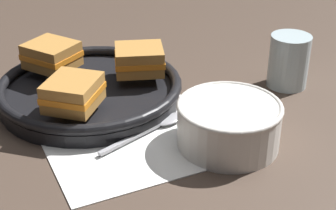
{
  "coord_description": "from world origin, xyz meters",
  "views": [
    {
      "loc": [
        -0.23,
        -0.67,
        0.44
      ],
      "look_at": [
        -0.03,
        0.04,
        0.04
      ],
      "focal_mm": 55.0,
      "sensor_mm": 36.0,
      "label": 1
    }
  ],
  "objects_px": {
    "skillet": "(90,90)",
    "spoon": "(160,124)",
    "soup_bowl": "(229,122)",
    "drinking_glass": "(289,61)",
    "sandwich_far_left": "(73,93)",
    "sandwich_near_right": "(52,55)",
    "sandwich_near_left": "(139,59)"
  },
  "relations": [
    {
      "from": "sandwich_near_left",
      "to": "sandwich_far_left",
      "type": "relative_size",
      "value": 0.86
    },
    {
      "from": "spoon",
      "to": "sandwich_near_right",
      "type": "relative_size",
      "value": 1.41
    },
    {
      "from": "sandwich_near_right",
      "to": "drinking_glass",
      "type": "xyz_separation_m",
      "value": [
        0.42,
        -0.12,
        -0.02
      ]
    },
    {
      "from": "skillet",
      "to": "drinking_glass",
      "type": "distance_m",
      "value": 0.37
    },
    {
      "from": "sandwich_near_left",
      "to": "sandwich_far_left",
      "type": "xyz_separation_m",
      "value": [
        -0.13,
        -0.1,
        0.0
      ]
    },
    {
      "from": "skillet",
      "to": "sandwich_near_left",
      "type": "height_order",
      "value": "sandwich_near_left"
    },
    {
      "from": "spoon",
      "to": "soup_bowl",
      "type": "bearing_deg",
      "value": -68.87
    },
    {
      "from": "soup_bowl",
      "to": "sandwich_near_left",
      "type": "xyz_separation_m",
      "value": [
        -0.09,
        0.21,
        0.02
      ]
    },
    {
      "from": "soup_bowl",
      "to": "sandwich_far_left",
      "type": "bearing_deg",
      "value": 152.28
    },
    {
      "from": "skillet",
      "to": "sandwich_far_left",
      "type": "distance_m",
      "value": 0.1
    },
    {
      "from": "soup_bowl",
      "to": "skillet",
      "type": "distance_m",
      "value": 0.27
    },
    {
      "from": "soup_bowl",
      "to": "skillet",
      "type": "relative_size",
      "value": 0.49
    },
    {
      "from": "skillet",
      "to": "spoon",
      "type": "bearing_deg",
      "value": -53.38
    },
    {
      "from": "sandwich_near_left",
      "to": "sandwich_near_right",
      "type": "bearing_deg",
      "value": 156.7
    },
    {
      "from": "sandwich_near_right",
      "to": "sandwich_far_left",
      "type": "height_order",
      "value": "same"
    },
    {
      "from": "sandwich_near_left",
      "to": "sandwich_far_left",
      "type": "bearing_deg",
      "value": -143.3
    },
    {
      "from": "sandwich_near_right",
      "to": "sandwich_far_left",
      "type": "xyz_separation_m",
      "value": [
        0.02,
        -0.16,
        0.0
      ]
    },
    {
      "from": "sandwich_near_right",
      "to": "sandwich_far_left",
      "type": "relative_size",
      "value": 1.02
    },
    {
      "from": "sandwich_near_left",
      "to": "drinking_glass",
      "type": "bearing_deg",
      "value": -10.69
    },
    {
      "from": "soup_bowl",
      "to": "sandwich_far_left",
      "type": "height_order",
      "value": "sandwich_far_left"
    },
    {
      "from": "spoon",
      "to": "skillet",
      "type": "height_order",
      "value": "skillet"
    },
    {
      "from": "soup_bowl",
      "to": "sandwich_near_right",
      "type": "bearing_deg",
      "value": 130.66
    },
    {
      "from": "skillet",
      "to": "sandwich_near_right",
      "type": "height_order",
      "value": "sandwich_near_right"
    },
    {
      "from": "skillet",
      "to": "soup_bowl",
      "type": "bearing_deg",
      "value": -47.96
    },
    {
      "from": "soup_bowl",
      "to": "drinking_glass",
      "type": "height_order",
      "value": "drinking_glass"
    },
    {
      "from": "soup_bowl",
      "to": "sandwich_near_left",
      "type": "bearing_deg",
      "value": 112.53
    },
    {
      "from": "soup_bowl",
      "to": "drinking_glass",
      "type": "distance_m",
      "value": 0.25
    },
    {
      "from": "spoon",
      "to": "skillet",
      "type": "xyz_separation_m",
      "value": [
        -0.09,
        0.13,
        0.01
      ]
    },
    {
      "from": "spoon",
      "to": "sandwich_near_right",
      "type": "xyz_separation_m",
      "value": [
        -0.15,
        0.2,
        0.06
      ]
    },
    {
      "from": "sandwich_far_left",
      "to": "drinking_glass",
      "type": "distance_m",
      "value": 0.41
    },
    {
      "from": "spoon",
      "to": "drinking_glass",
      "type": "height_order",
      "value": "drinking_glass"
    },
    {
      "from": "spoon",
      "to": "sandwich_far_left",
      "type": "height_order",
      "value": "sandwich_far_left"
    }
  ]
}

